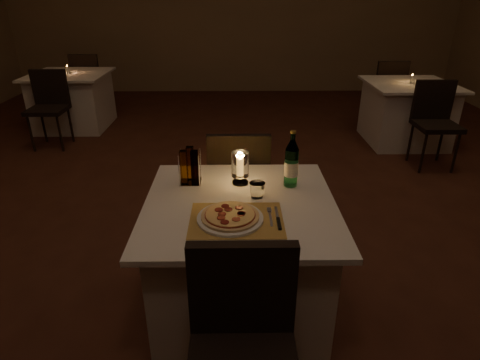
{
  "coord_description": "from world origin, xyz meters",
  "views": [
    {
      "loc": [
        -0.01,
        -2.68,
        1.74
      ],
      "look_at": [
        0.02,
        -0.82,
        0.86
      ],
      "focal_mm": 30.0,
      "sensor_mm": 36.0,
      "label": 1
    }
  ],
  "objects_px": {
    "chair_far": "(239,178)",
    "tumbler": "(257,190)",
    "neighbor_table_left": "(73,100)",
    "hurricane_candle": "(240,165)",
    "pizza": "(230,215)",
    "main_table": "(240,260)",
    "chair_near": "(243,336)",
    "water_bottle": "(291,164)",
    "neighbor_table_right": "(406,113)",
    "plate": "(230,218)"
  },
  "relations": [
    {
      "from": "tumbler",
      "to": "water_bottle",
      "type": "height_order",
      "value": "water_bottle"
    },
    {
      "from": "neighbor_table_right",
      "to": "tumbler",
      "type": "bearing_deg",
      "value": -124.55
    },
    {
      "from": "main_table",
      "to": "neighbor_table_right",
      "type": "distance_m",
      "value": 3.63
    },
    {
      "from": "plate",
      "to": "neighbor_table_left",
      "type": "xyz_separation_m",
      "value": [
        -2.2,
        3.83,
        -0.38
      ]
    },
    {
      "from": "main_table",
      "to": "neighbor_table_left",
      "type": "relative_size",
      "value": 1.0
    },
    {
      "from": "plate",
      "to": "water_bottle",
      "type": "relative_size",
      "value": 0.99
    },
    {
      "from": "neighbor_table_left",
      "to": "chair_near",
      "type": "bearing_deg",
      "value": -62.7
    },
    {
      "from": "plate",
      "to": "water_bottle",
      "type": "distance_m",
      "value": 0.52
    },
    {
      "from": "hurricane_candle",
      "to": "pizza",
      "type": "bearing_deg",
      "value": -97.47
    },
    {
      "from": "chair_far",
      "to": "neighbor_table_right",
      "type": "distance_m",
      "value": 3.07
    },
    {
      "from": "tumbler",
      "to": "neighbor_table_left",
      "type": "xyz_separation_m",
      "value": [
        -2.34,
        3.59,
        -0.41
      ]
    },
    {
      "from": "neighbor_table_left",
      "to": "chair_far",
      "type": "bearing_deg",
      "value": -52.49
    },
    {
      "from": "chair_near",
      "to": "hurricane_candle",
      "type": "bearing_deg",
      "value": 89.77
    },
    {
      "from": "chair_near",
      "to": "chair_far",
      "type": "distance_m",
      "value": 1.43
    },
    {
      "from": "chair_far",
      "to": "neighbor_table_left",
      "type": "bearing_deg",
      "value": 127.51
    },
    {
      "from": "plate",
      "to": "main_table",
      "type": "bearing_deg",
      "value": 74.48
    },
    {
      "from": "chair_near",
      "to": "tumbler",
      "type": "distance_m",
      "value": 0.81
    },
    {
      "from": "chair_near",
      "to": "neighbor_table_left",
      "type": "height_order",
      "value": "chair_near"
    },
    {
      "from": "chair_far",
      "to": "neighbor_table_right",
      "type": "relative_size",
      "value": 0.9
    },
    {
      "from": "plate",
      "to": "tumbler",
      "type": "height_order",
      "value": "tumbler"
    },
    {
      "from": "main_table",
      "to": "chair_near",
      "type": "relative_size",
      "value": 1.11
    },
    {
      "from": "main_table",
      "to": "neighbor_table_left",
      "type": "distance_m",
      "value": 4.28
    },
    {
      "from": "chair_near",
      "to": "neighbor_table_left",
      "type": "relative_size",
      "value": 0.9
    },
    {
      "from": "hurricane_candle",
      "to": "neighbor_table_right",
      "type": "relative_size",
      "value": 0.19
    },
    {
      "from": "hurricane_candle",
      "to": "tumbler",
      "type": "bearing_deg",
      "value": -62.99
    },
    {
      "from": "plate",
      "to": "neighbor_table_right",
      "type": "height_order",
      "value": "plate"
    },
    {
      "from": "main_table",
      "to": "chair_far",
      "type": "distance_m",
      "value": 0.74
    },
    {
      "from": "chair_far",
      "to": "hurricane_candle",
      "type": "height_order",
      "value": "hurricane_candle"
    },
    {
      "from": "plate",
      "to": "hurricane_candle",
      "type": "height_order",
      "value": "hurricane_candle"
    },
    {
      "from": "main_table",
      "to": "chair_far",
      "type": "xyz_separation_m",
      "value": [
        -0.0,
        0.71,
        0.18
      ]
    },
    {
      "from": "main_table",
      "to": "plate",
      "type": "xyz_separation_m",
      "value": [
        -0.05,
        -0.18,
        0.38
      ]
    },
    {
      "from": "main_table",
      "to": "pizza",
      "type": "distance_m",
      "value": 0.44
    },
    {
      "from": "pizza",
      "to": "neighbor_table_left",
      "type": "bearing_deg",
      "value": 119.9
    },
    {
      "from": "main_table",
      "to": "tumbler",
      "type": "xyz_separation_m",
      "value": [
        0.09,
        0.06,
        0.41
      ]
    },
    {
      "from": "plate",
      "to": "water_bottle",
      "type": "xyz_separation_m",
      "value": [
        0.34,
        0.38,
        0.12
      ]
    },
    {
      "from": "pizza",
      "to": "neighbor_table_left",
      "type": "distance_m",
      "value": 4.43
    },
    {
      "from": "chair_far",
      "to": "neighbor_table_left",
      "type": "height_order",
      "value": "chair_far"
    },
    {
      "from": "main_table",
      "to": "chair_near",
      "type": "xyz_separation_m",
      "value": [
        -0.0,
        -0.71,
        0.18
      ]
    },
    {
      "from": "chair_far",
      "to": "neighbor_table_right",
      "type": "bearing_deg",
      "value": 47.06
    },
    {
      "from": "chair_far",
      "to": "plate",
      "type": "xyz_separation_m",
      "value": [
        -0.05,
        -0.89,
        0.2
      ]
    },
    {
      "from": "chair_far",
      "to": "tumbler",
      "type": "distance_m",
      "value": 0.7
    },
    {
      "from": "chair_near",
      "to": "neighbor_table_left",
      "type": "bearing_deg",
      "value": 117.3
    },
    {
      "from": "tumbler",
      "to": "chair_far",
      "type": "bearing_deg",
      "value": 97.98
    },
    {
      "from": "chair_near",
      "to": "tumbler",
      "type": "height_order",
      "value": "chair_near"
    },
    {
      "from": "main_table",
      "to": "water_bottle",
      "type": "bearing_deg",
      "value": 34.82
    },
    {
      "from": "water_bottle",
      "to": "hurricane_candle",
      "type": "xyz_separation_m",
      "value": [
        -0.28,
        0.03,
        -0.02
      ]
    },
    {
      "from": "plate",
      "to": "pizza",
      "type": "bearing_deg",
      "value": 139.49
    },
    {
      "from": "main_table",
      "to": "water_bottle",
      "type": "relative_size",
      "value": 3.09
    },
    {
      "from": "plate",
      "to": "tumbler",
      "type": "bearing_deg",
      "value": 59.2
    },
    {
      "from": "chair_far",
      "to": "pizza",
      "type": "bearing_deg",
      "value": -93.2
    }
  ]
}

